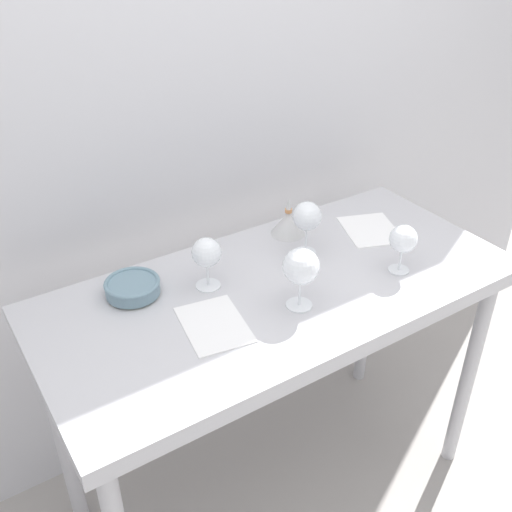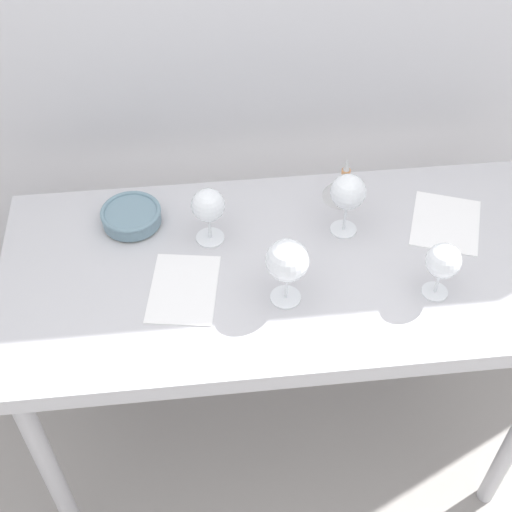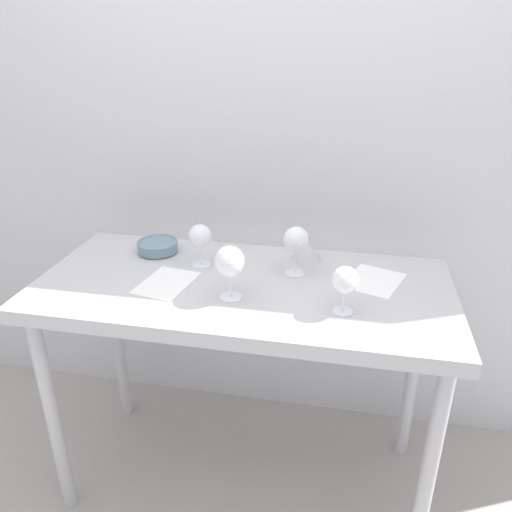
{
  "view_description": "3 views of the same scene",
  "coord_description": "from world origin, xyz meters",
  "px_view_note": "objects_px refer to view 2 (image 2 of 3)",
  "views": [
    {
      "loc": [
        -0.82,
        -1.14,
        1.88
      ],
      "look_at": [
        -0.06,
        0.04,
        0.99
      ],
      "focal_mm": 41.53,
      "sensor_mm": 36.0,
      "label": 1
    },
    {
      "loc": [
        -0.2,
        -1.16,
        2.16
      ],
      "look_at": [
        -0.07,
        -0.01,
        0.94
      ],
      "focal_mm": 49.04,
      "sensor_mm": 36.0,
      "label": 2
    },
    {
      "loc": [
        0.33,
        -1.46,
        1.68
      ],
      "look_at": [
        0.04,
        0.03,
        0.98
      ],
      "focal_mm": 34.84,
      "sensor_mm": 36.0,
      "label": 3
    }
  ],
  "objects_px": {
    "tasting_sheet_lower": "(446,223)",
    "decanter_funnel": "(344,185)",
    "wine_glass_far_right": "(348,193)",
    "tasting_sheet_upper": "(184,289)",
    "tasting_bowl": "(131,216)",
    "wine_glass_far_left": "(208,207)",
    "wine_glass_near_right": "(443,262)",
    "wine_glass_near_center": "(287,262)"
  },
  "relations": [
    {
      "from": "wine_glass_near_center",
      "to": "wine_glass_far_right",
      "type": "xyz_separation_m",
      "value": [
        0.18,
        0.21,
        0.0
      ]
    },
    {
      "from": "decanter_funnel",
      "to": "wine_glass_far_right",
      "type": "bearing_deg",
      "value": -100.84
    },
    {
      "from": "wine_glass_near_center",
      "to": "wine_glass_near_right",
      "type": "relative_size",
      "value": 1.18
    },
    {
      "from": "tasting_sheet_upper",
      "to": "decanter_funnel",
      "type": "relative_size",
      "value": 1.65
    },
    {
      "from": "tasting_sheet_lower",
      "to": "decanter_funnel",
      "type": "bearing_deg",
      "value": 172.26
    },
    {
      "from": "wine_glass_far_right",
      "to": "tasting_bowl",
      "type": "distance_m",
      "value": 0.56
    },
    {
      "from": "wine_glass_near_right",
      "to": "decanter_funnel",
      "type": "relative_size",
      "value": 1.14
    },
    {
      "from": "wine_glass_far_right",
      "to": "tasting_sheet_lower",
      "type": "height_order",
      "value": "wine_glass_far_right"
    },
    {
      "from": "wine_glass_far_right",
      "to": "tasting_sheet_lower",
      "type": "xyz_separation_m",
      "value": [
        0.27,
        -0.0,
        -0.12
      ]
    },
    {
      "from": "wine_glass_far_right",
      "to": "decanter_funnel",
      "type": "distance_m",
      "value": 0.16
    },
    {
      "from": "wine_glass_far_right",
      "to": "tasting_sheet_upper",
      "type": "bearing_deg",
      "value": -159.26
    },
    {
      "from": "wine_glass_far_right",
      "to": "tasting_sheet_upper",
      "type": "xyz_separation_m",
      "value": [
        -0.42,
        -0.16,
        -0.12
      ]
    },
    {
      "from": "wine_glass_far_right",
      "to": "wine_glass_near_right",
      "type": "relative_size",
      "value": 1.16
    },
    {
      "from": "wine_glass_far_left",
      "to": "decanter_funnel",
      "type": "height_order",
      "value": "wine_glass_far_left"
    },
    {
      "from": "tasting_bowl",
      "to": "decanter_funnel",
      "type": "distance_m",
      "value": 0.57
    },
    {
      "from": "wine_glass_far_right",
      "to": "tasting_sheet_upper",
      "type": "distance_m",
      "value": 0.46
    },
    {
      "from": "wine_glass_far_left",
      "to": "tasting_sheet_upper",
      "type": "bearing_deg",
      "value": -114.15
    },
    {
      "from": "wine_glass_near_right",
      "to": "decanter_funnel",
      "type": "height_order",
      "value": "wine_glass_near_right"
    },
    {
      "from": "wine_glass_far_left",
      "to": "tasting_sheet_lower",
      "type": "relative_size",
      "value": 0.74
    },
    {
      "from": "wine_glass_far_left",
      "to": "decanter_funnel",
      "type": "xyz_separation_m",
      "value": [
        0.37,
        0.12,
        -0.07
      ]
    },
    {
      "from": "tasting_sheet_lower",
      "to": "wine_glass_far_left",
      "type": "bearing_deg",
      "value": -160.31
    },
    {
      "from": "wine_glass_near_center",
      "to": "tasting_bowl",
      "type": "height_order",
      "value": "wine_glass_near_center"
    },
    {
      "from": "wine_glass_near_right",
      "to": "tasting_sheet_upper",
      "type": "distance_m",
      "value": 0.6
    },
    {
      "from": "wine_glass_near_right",
      "to": "wine_glass_far_right",
      "type": "bearing_deg",
      "value": 126.89
    },
    {
      "from": "wine_glass_near_right",
      "to": "tasting_sheet_lower",
      "type": "relative_size",
      "value": 0.72
    },
    {
      "from": "tasting_sheet_upper",
      "to": "tasting_bowl",
      "type": "height_order",
      "value": "tasting_bowl"
    },
    {
      "from": "decanter_funnel",
      "to": "wine_glass_far_left",
      "type": "bearing_deg",
      "value": -161.61
    },
    {
      "from": "wine_glass_near_center",
      "to": "tasting_bowl",
      "type": "bearing_deg",
      "value": 140.94
    },
    {
      "from": "wine_glass_near_right",
      "to": "tasting_bowl",
      "type": "xyz_separation_m",
      "value": [
        -0.71,
        0.31,
        -0.08
      ]
    },
    {
      "from": "wine_glass_near_center",
      "to": "wine_glass_far_right",
      "type": "height_order",
      "value": "wine_glass_near_center"
    },
    {
      "from": "tasting_sheet_lower",
      "to": "decanter_funnel",
      "type": "height_order",
      "value": "decanter_funnel"
    },
    {
      "from": "tasting_sheet_lower",
      "to": "decanter_funnel",
      "type": "relative_size",
      "value": 1.59
    },
    {
      "from": "wine_glass_far_left",
      "to": "tasting_bowl",
      "type": "relative_size",
      "value": 1.0
    },
    {
      "from": "tasting_bowl",
      "to": "wine_glass_far_right",
      "type": "bearing_deg",
      "value": -8.69
    },
    {
      "from": "wine_glass_far_left",
      "to": "wine_glass_far_right",
      "type": "bearing_deg",
      "value": -1.07
    },
    {
      "from": "wine_glass_far_left",
      "to": "wine_glass_near_right",
      "type": "relative_size",
      "value": 1.03
    },
    {
      "from": "wine_glass_far_left",
      "to": "tasting_sheet_upper",
      "type": "relative_size",
      "value": 0.71
    },
    {
      "from": "wine_glass_near_right",
      "to": "tasting_bowl",
      "type": "distance_m",
      "value": 0.78
    },
    {
      "from": "wine_glass_near_right",
      "to": "decanter_funnel",
      "type": "distance_m",
      "value": 0.4
    },
    {
      "from": "tasting_sheet_upper",
      "to": "tasting_bowl",
      "type": "distance_m",
      "value": 0.27
    },
    {
      "from": "wine_glass_far_right",
      "to": "tasting_bowl",
      "type": "bearing_deg",
      "value": 171.31
    },
    {
      "from": "decanter_funnel",
      "to": "tasting_bowl",
      "type": "bearing_deg",
      "value": -175.35
    }
  ]
}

